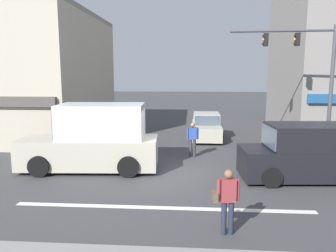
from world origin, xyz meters
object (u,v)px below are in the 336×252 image
Objects in this scene: sedan_crossing_center at (206,127)px; pedestrian_mid_crossing at (193,138)px; van_crossing_leftbound at (306,154)px; traffic_light_mast at (311,69)px; pedestrian_foreground_with_bag at (227,198)px; box_truck_approaching_near at (94,140)px; utility_pole_near_left at (39,75)px.

sedan_crossing_center is 4.64m from pedestrian_mid_crossing.
traffic_light_mast is at bearing 70.99° from van_crossing_leftbound.
sedan_crossing_center is 2.46× the size of pedestrian_foreground_with_bag.
van_crossing_leftbound is 2.83× the size of pedestrian_foreground_with_bag.
box_truck_approaching_near reaches higher than pedestrian_mid_crossing.
utility_pole_near_left is 10.11m from sedan_crossing_center.
utility_pole_near_left is 14.12m from van_crossing_leftbound.
box_truck_approaching_near is 3.42× the size of pedestrian_foreground_with_bag.
utility_pole_near_left is at bearing 164.74° from pedestrian_mid_crossing.
pedestrian_foreground_with_bag and pedestrian_mid_crossing have the same top height.
van_crossing_leftbound is at bearing -4.76° from box_truck_approaching_near.
box_truck_approaching_near is at bearing 175.24° from van_crossing_leftbound.
pedestrian_mid_crossing is (4.06, 2.41, -0.30)m from box_truck_approaching_near.
van_crossing_leftbound is 5.24m from pedestrian_mid_crossing.
van_crossing_leftbound is at bearing -109.01° from traffic_light_mast.
traffic_light_mast reaches higher than pedestrian_mid_crossing.
pedestrian_foreground_with_bag is (-3.40, -4.54, -0.05)m from van_crossing_leftbound.
traffic_light_mast is at bearing 7.54° from pedestrian_mid_crossing.
utility_pole_near_left is at bearing 133.12° from box_truck_approaching_near.
pedestrian_foreground_with_bag is 7.68m from pedestrian_mid_crossing.
van_crossing_leftbound is at bearing -23.09° from utility_pole_near_left.
pedestrian_mid_crossing is at bearing 96.18° from pedestrian_foreground_with_bag.
pedestrian_mid_crossing is at bearing 143.68° from van_crossing_leftbound.
pedestrian_mid_crossing is (-0.85, -4.55, 0.24)m from sedan_crossing_center.
pedestrian_foreground_with_bag is at bearing -46.90° from box_truck_approaching_near.
utility_pole_near_left reaches higher than van_crossing_leftbound.
utility_pole_near_left is at bearing 133.11° from pedestrian_foreground_with_bag.
traffic_light_mast is 10.53m from box_truck_approaching_near.
pedestrian_mid_crossing is (-4.22, 3.10, -0.06)m from van_crossing_leftbound.
utility_pole_near_left is at bearing 173.57° from traffic_light_mast.
van_crossing_leftbound is (-1.32, -3.84, -3.17)m from traffic_light_mast.
pedestrian_foreground_with_bag is at bearing -126.84° from van_crossing_leftbound.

